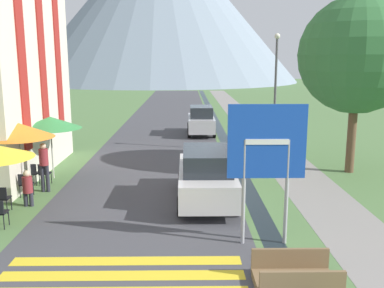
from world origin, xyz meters
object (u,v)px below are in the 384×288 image
object	(u,v)px
parked_car_near	(206,175)
cafe_chair_near_left	(2,197)
footbridge	(295,278)
parked_car_far	(201,120)
cafe_umbrella_rear_green	(50,123)
person_standing_terrace	(44,164)
streetlamp	(275,84)
person_seated_near	(28,186)
cafe_chair_far_right	(32,172)
cafe_chair_far_left	(44,172)
road_sign	(267,153)
cafe_chair_middle	(25,183)
tree_by_path	(357,55)
cafe_umbrella_middle_orange	(19,130)

from	to	relation	value
parked_car_near	cafe_chair_near_left	xyz separation A→B (m)	(-6.41, -1.01, -0.40)
footbridge	parked_car_far	distance (m)	18.74
parked_car_near	cafe_umbrella_rear_green	distance (m)	6.85
footbridge	person_standing_terrace	size ratio (longest dim) A/B	0.95
streetlamp	parked_car_far	bearing A→B (deg)	123.23
footbridge	person_seated_near	bearing A→B (deg)	144.94
cafe_chair_far_right	cafe_chair_far_left	bearing A→B (deg)	14.34
cafe_umbrella_rear_green	person_standing_terrace	size ratio (longest dim) A/B	1.40
cafe_chair_far_left	person_seated_near	distance (m)	2.36
cafe_chair_far_left	person_standing_terrace	size ratio (longest dim) A/B	0.47
road_sign	person_seated_near	world-z (taller)	road_sign
person_standing_terrace	streetlamp	distance (m)	11.84
cafe_chair_middle	person_seated_near	world-z (taller)	person_seated_near
streetlamp	tree_by_path	distance (m)	4.84
road_sign	cafe_umbrella_rear_green	bearing A→B (deg)	139.32
parked_car_near	person_seated_near	world-z (taller)	parked_car_near
footbridge	cafe_chair_middle	world-z (taller)	cafe_chair_middle
cafe_umbrella_middle_orange	tree_by_path	size ratio (longest dim) A/B	0.35
parked_car_far	cafe_chair_far_right	bearing A→B (deg)	-121.46
cafe_chair_near_left	footbridge	bearing A→B (deg)	-42.25
cafe_chair_far_right	person_standing_terrace	size ratio (longest dim) A/B	0.47
tree_by_path	footbridge	bearing A→B (deg)	-116.46
cafe_chair_middle	cafe_chair_far_right	distance (m)	1.47
cafe_umbrella_rear_green	tree_by_path	distance (m)	12.59
cafe_chair_far_right	tree_by_path	distance (m)	13.63
cafe_chair_far_left	cafe_umbrella_rear_green	xyz separation A→B (m)	(0.02, 1.00, 1.75)
parked_car_far	streetlamp	xyz separation A→B (m)	(3.53, -5.39, 2.57)
tree_by_path	cafe_umbrella_middle_orange	bearing A→B (deg)	-167.67
cafe_chair_middle	cafe_chair_far_left	bearing A→B (deg)	65.81
parked_car_near	road_sign	bearing A→B (deg)	-68.46
parked_car_near	cafe_chair_far_left	bearing A→B (deg)	162.20
cafe_chair_far_right	parked_car_near	bearing A→B (deg)	-0.29
cafe_chair_far_left	person_standing_terrace	bearing A→B (deg)	-44.28
parked_car_near	cafe_chair_middle	bearing A→B (deg)	175.23
person_seated_near	streetlamp	size ratio (longest dim) A/B	0.20
streetlamp	tree_by_path	xyz separation A→B (m)	(2.46, -3.93, 1.39)
cafe_chair_near_left	cafe_chair_far_right	xyz separation A→B (m)	(-0.11, 2.97, 0.00)
parked_car_near	parked_car_far	size ratio (longest dim) A/B	1.17
streetlamp	cafe_umbrella_rear_green	bearing A→B (deg)	-154.29
cafe_umbrella_rear_green	tree_by_path	size ratio (longest dim) A/B	0.34
cafe_chair_far_right	person_seated_near	distance (m)	2.47
footbridge	cafe_umbrella_middle_orange	distance (m)	10.63
cafe_umbrella_middle_orange	person_seated_near	size ratio (longest dim) A/B	2.11
cafe_chair_far_left	road_sign	bearing A→B (deg)	-9.46
footbridge	tree_by_path	bearing A→B (deg)	63.54
cafe_umbrella_rear_green	person_standing_terrace	bearing A→B (deg)	-81.92
person_standing_terrace	streetlamp	xyz separation A→B (m)	(9.58, 6.52, 2.43)
cafe_chair_middle	cafe_chair_near_left	size ratio (longest dim) A/B	1.00
parked_car_far	cafe_umbrella_middle_orange	world-z (taller)	cafe_umbrella_middle_orange
cafe_umbrella_rear_green	person_standing_terrace	xyz separation A→B (m)	(0.25, -1.79, -1.22)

